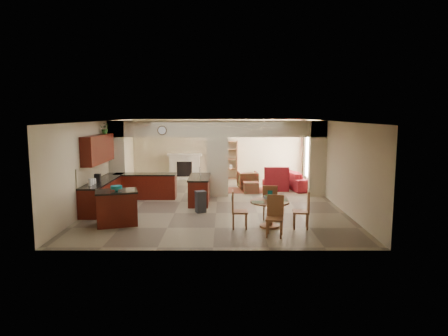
{
  "coord_description": "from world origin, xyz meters",
  "views": [
    {
      "loc": [
        0.26,
        -13.63,
        3.05
      ],
      "look_at": [
        0.24,
        0.3,
        1.15
      ],
      "focal_mm": 32.0,
      "sensor_mm": 36.0,
      "label": 1
    }
  ],
  "objects_px": {
    "kitchen_island": "(117,208)",
    "dining_table": "(270,210)",
    "sofa": "(298,179)",
    "armchair": "(248,180)"
  },
  "relations": [
    {
      "from": "kitchen_island",
      "to": "dining_table",
      "type": "height_order",
      "value": "kitchen_island"
    },
    {
      "from": "kitchen_island",
      "to": "sofa",
      "type": "bearing_deg",
      "value": 26.44
    },
    {
      "from": "sofa",
      "to": "dining_table",
      "type": "bearing_deg",
      "value": 151.22
    },
    {
      "from": "kitchen_island",
      "to": "armchair",
      "type": "relative_size",
      "value": 1.61
    },
    {
      "from": "dining_table",
      "to": "sofa",
      "type": "relative_size",
      "value": 0.43
    },
    {
      "from": "kitchen_island",
      "to": "armchair",
      "type": "height_order",
      "value": "kitchen_island"
    },
    {
      "from": "dining_table",
      "to": "armchair",
      "type": "height_order",
      "value": "armchair"
    },
    {
      "from": "kitchen_island",
      "to": "sofa",
      "type": "xyz_separation_m",
      "value": [
        6.01,
        5.62,
        -0.13
      ]
    },
    {
      "from": "dining_table",
      "to": "sofa",
      "type": "height_order",
      "value": "dining_table"
    },
    {
      "from": "kitchen_island",
      "to": "armchair",
      "type": "bearing_deg",
      "value": 36.84
    }
  ]
}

